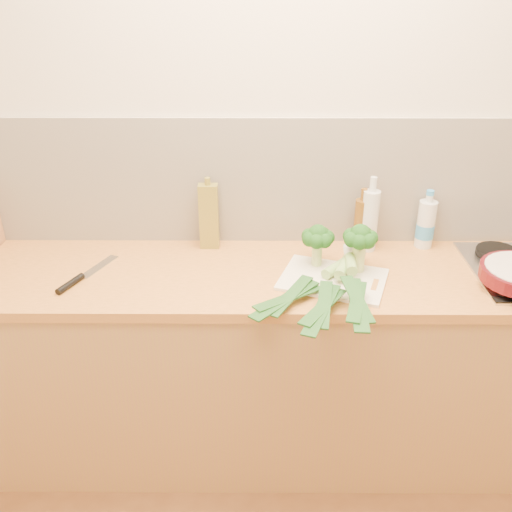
{
  "coord_description": "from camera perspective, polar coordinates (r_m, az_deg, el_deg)",
  "views": [
    {
      "loc": [
        -0.11,
        -0.78,
        1.98
      ],
      "look_at": [
        -0.12,
        1.1,
        1.02
      ],
      "focal_mm": 40.0,
      "sensor_mm": 36.0,
      "label": 1
    }
  ],
  "objects": [
    {
      "name": "glass_bottle",
      "position": [
        2.42,
        11.3,
        3.59
      ],
      "size": [
        0.07,
        0.07,
        0.32
      ],
      "color": "silver",
      "rests_on": "counter"
    },
    {
      "name": "leek_mid",
      "position": [
        2.15,
        8.35,
        -1.85
      ],
      "size": [
        0.29,
        0.67,
        0.04
      ],
      "rotation": [
        0.0,
        0.0,
        -0.36
      ],
      "color": "white",
      "rests_on": "chopping_board"
    },
    {
      "name": "water_bottle",
      "position": [
        2.53,
        16.59,
        2.96
      ],
      "size": [
        0.08,
        0.08,
        0.23
      ],
      "color": "silver",
      "rests_on": "counter"
    },
    {
      "name": "room_shell",
      "position": [
        2.41,
        3.01,
        7.4
      ],
      "size": [
        3.5,
        3.5,
        3.5
      ],
      "color": "beige",
      "rests_on": "ground"
    },
    {
      "name": "oil_tin",
      "position": [
        2.4,
        -4.73,
        4.01
      ],
      "size": [
        0.08,
        0.05,
        0.31
      ],
      "color": "olive",
      "rests_on": "counter"
    },
    {
      "name": "chefs_knife",
      "position": [
        2.28,
        -17.4,
        -2.24
      ],
      "size": [
        0.17,
        0.33,
        0.03
      ],
      "rotation": [
        0.0,
        0.0,
        -0.41
      ],
      "color": "silver",
      "rests_on": "counter"
    },
    {
      "name": "broccoli_right",
      "position": [
        2.22,
        10.37,
        1.65
      ],
      "size": [
        0.13,
        0.14,
        0.2
      ],
      "color": "#B4CB76",
      "rests_on": "chopping_board"
    },
    {
      "name": "leek_front",
      "position": [
        2.17,
        6.87,
        -1.9
      ],
      "size": [
        0.47,
        0.53,
        0.04
      ],
      "rotation": [
        0.0,
        0.0,
        -0.72
      ],
      "color": "white",
      "rests_on": "chopping_board"
    },
    {
      "name": "chopping_board",
      "position": [
        2.21,
        7.71,
        -2.32
      ],
      "size": [
        0.46,
        0.4,
        0.01
      ],
      "primitive_type": "cube",
      "rotation": [
        0.0,
        0.0,
        -0.33
      ],
      "color": "white",
      "rests_on": "counter"
    },
    {
      "name": "broccoli_left",
      "position": [
        2.24,
        6.2,
        1.81
      ],
      "size": [
        0.13,
        0.13,
        0.17
      ],
      "color": "#B4CB76",
      "rests_on": "chopping_board"
    },
    {
      "name": "amber_bottle",
      "position": [
        2.44,
        10.5,
        3.25
      ],
      "size": [
        0.06,
        0.06,
        0.27
      ],
      "color": "brown",
      "rests_on": "counter"
    },
    {
      "name": "counter",
      "position": [
        2.51,
        2.89,
        -10.61
      ],
      "size": [
        3.2,
        0.62,
        0.9
      ],
      "color": "#A77445",
      "rests_on": "ground"
    },
    {
      "name": "leek_back",
      "position": [
        2.11,
        9.65,
        -1.91
      ],
      "size": [
        0.12,
        0.61,
        0.04
      ],
      "rotation": [
        0.0,
        0.0,
        -0.07
      ],
      "color": "white",
      "rests_on": "chopping_board"
    }
  ]
}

